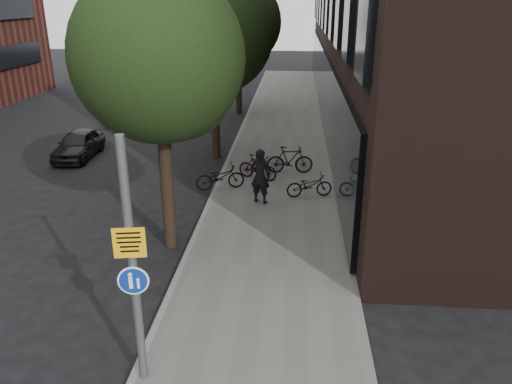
# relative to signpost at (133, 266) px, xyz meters

# --- Properties ---
(ground) EXTENTS (120.00, 120.00, 0.00)m
(ground) POSITION_rel_signpost_xyz_m (1.80, 0.90, -2.45)
(ground) COLOR black
(ground) RESTS_ON ground
(sidewalk) EXTENTS (4.50, 60.00, 0.12)m
(sidewalk) POSITION_rel_signpost_xyz_m (2.05, 10.90, -2.39)
(sidewalk) COLOR #5E5C57
(sidewalk) RESTS_ON ground
(curb_edge) EXTENTS (0.15, 60.00, 0.13)m
(curb_edge) POSITION_rel_signpost_xyz_m (-0.20, 10.90, -2.39)
(curb_edge) COLOR slate
(curb_edge) RESTS_ON ground
(street_tree_near) EXTENTS (4.40, 4.40, 7.50)m
(street_tree_near) POSITION_rel_signpost_xyz_m (-0.73, 5.54, 2.66)
(street_tree_near) COLOR black
(street_tree_near) RESTS_ON ground
(street_tree_mid) EXTENTS (5.00, 5.00, 7.80)m
(street_tree_mid) POSITION_rel_signpost_xyz_m (-0.73, 14.04, 2.66)
(street_tree_mid) COLOR black
(street_tree_mid) RESTS_ON ground
(street_tree_far) EXTENTS (5.00, 5.00, 7.80)m
(street_tree_far) POSITION_rel_signpost_xyz_m (-0.73, 23.04, 2.66)
(street_tree_far) COLOR black
(street_tree_far) RESTS_ON ground
(signpost) EXTENTS (0.53, 0.15, 4.62)m
(signpost) POSITION_rel_signpost_xyz_m (0.00, 0.00, 0.00)
(signpost) COLOR #595B5E
(signpost) RESTS_ON sidewalk
(pedestrian) EXTENTS (0.80, 0.65, 1.89)m
(pedestrian) POSITION_rel_signpost_xyz_m (1.54, 8.56, -1.39)
(pedestrian) COLOR black
(pedestrian) RESTS_ON sidewalk
(parked_bike_facade_near) EXTENTS (1.69, 0.89, 0.85)m
(parked_bike_facade_near) POSITION_rel_signpost_xyz_m (3.22, 9.22, -1.91)
(parked_bike_facade_near) COLOR black
(parked_bike_facade_near) RESTS_ON sidewalk
(parked_bike_facade_far) EXTENTS (1.87, 0.67, 1.10)m
(parked_bike_facade_far) POSITION_rel_signpost_xyz_m (2.49, 11.67, -1.78)
(parked_bike_facade_far) COLOR black
(parked_bike_facade_far) RESTS_ON sidewalk
(parked_bike_curb_near) EXTENTS (1.88, 1.17, 0.93)m
(parked_bike_curb_near) POSITION_rel_signpost_xyz_m (0.00, 9.70, -1.87)
(parked_bike_curb_near) COLOR black
(parked_bike_curb_near) RESTS_ON sidewalk
(parked_bike_curb_far) EXTENTS (1.66, 1.07, 0.97)m
(parked_bike_curb_far) POSITION_rel_signpost_xyz_m (1.27, 10.84, -1.85)
(parked_bike_curb_far) COLOR black
(parked_bike_curb_far) RESTS_ON sidewalk
(parked_car_near) EXTENTS (1.51, 3.58, 1.21)m
(parked_car_near) POSITION_rel_signpost_xyz_m (-6.87, 13.42, -1.85)
(parked_car_near) COLOR black
(parked_car_near) RESTS_ON ground
(parked_car_mid) EXTENTS (1.64, 4.07, 1.31)m
(parked_car_mid) POSITION_rel_signpost_xyz_m (-7.14, 20.51, -1.79)
(parked_car_mid) COLOR #552218
(parked_car_mid) RESTS_ON ground
(parked_car_far) EXTENTS (2.01, 4.26, 1.20)m
(parked_car_far) POSITION_rel_signpost_xyz_m (-6.31, 29.73, -1.85)
(parked_car_far) COLOR black
(parked_car_far) RESTS_ON ground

